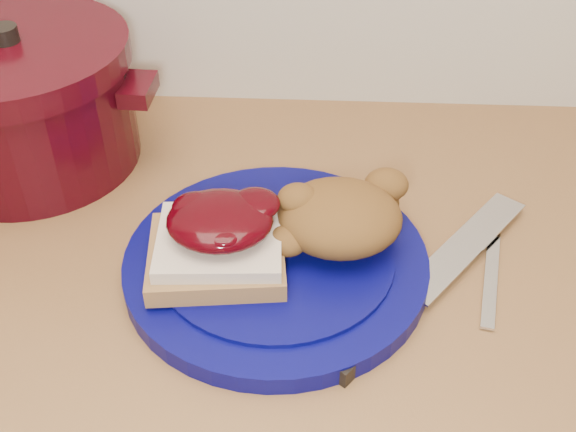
{
  "coord_description": "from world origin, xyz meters",
  "views": [
    {
      "loc": [
        0.09,
        1.01,
        1.37
      ],
      "look_at": [
        0.07,
        1.51,
        0.95
      ],
      "focal_mm": 45.0,
      "sensor_mm": 36.0,
      "label": 1
    }
  ],
  "objects_px": {
    "chef_knife": "(402,308)",
    "plate": "(276,264)",
    "butter_knife": "(492,268)",
    "dutch_oven": "(22,101)"
  },
  "relations": [
    {
      "from": "chef_knife",
      "to": "plate",
      "type": "bearing_deg",
      "value": 104.01
    },
    {
      "from": "plate",
      "to": "chef_knife",
      "type": "distance_m",
      "value": 0.12
    },
    {
      "from": "chef_knife",
      "to": "dutch_oven",
      "type": "relative_size",
      "value": 0.85
    },
    {
      "from": "plate",
      "to": "chef_knife",
      "type": "xyz_separation_m",
      "value": [
        0.11,
        -0.05,
        -0.0
      ]
    },
    {
      "from": "plate",
      "to": "dutch_oven",
      "type": "relative_size",
      "value": 0.96
    },
    {
      "from": "plate",
      "to": "butter_knife",
      "type": "bearing_deg",
      "value": 3.16
    },
    {
      "from": "chef_knife",
      "to": "butter_knife",
      "type": "bearing_deg",
      "value": -17.31
    },
    {
      "from": "butter_knife",
      "to": "dutch_oven",
      "type": "bearing_deg",
      "value": 83.75
    },
    {
      "from": "dutch_oven",
      "to": "chef_knife",
      "type": "bearing_deg",
      "value": -29.25
    },
    {
      "from": "chef_knife",
      "to": "dutch_oven",
      "type": "xyz_separation_m",
      "value": [
        -0.39,
        0.22,
        0.06
      ]
    }
  ]
}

